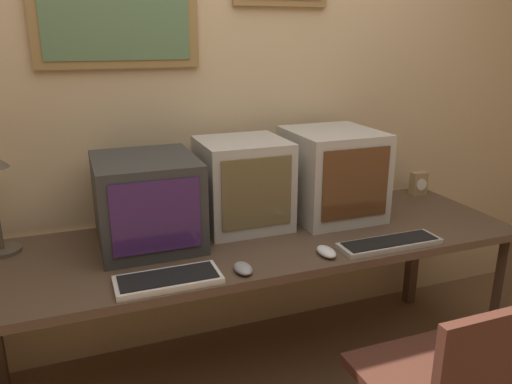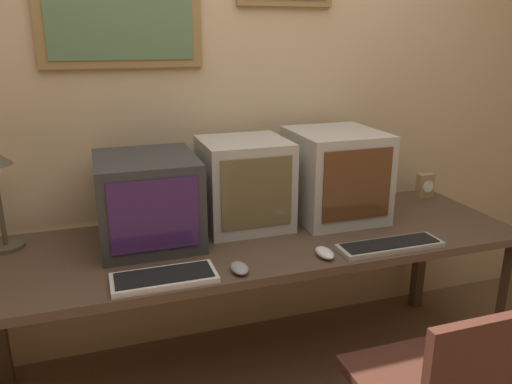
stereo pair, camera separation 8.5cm
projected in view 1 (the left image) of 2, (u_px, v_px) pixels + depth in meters
The scene contains 10 objects.
wall_back at pixel (222, 93), 2.45m from camera, with size 8.00×0.08×2.60m.
desk at pixel (256, 250), 2.22m from camera, with size 2.37×0.75×0.72m.
monitor_left at pixel (147, 201), 2.10m from camera, with size 0.42×0.46×0.37m.
monitor_center at pixel (244, 183), 2.30m from camera, with size 0.39×0.37×0.41m.
monitor_right at pixel (332, 174), 2.43m from camera, with size 0.41×0.44×0.42m.
keyboard_main at pixel (168, 280), 1.80m from camera, with size 0.38×0.17×0.03m.
keyboard_side at pixel (390, 243), 2.11m from camera, with size 0.45×0.13×0.03m.
mouse_near_keyboard at pixel (243, 268), 1.88m from camera, with size 0.07×0.11×0.03m.
mouse_far_corner at pixel (326, 252), 2.02m from camera, with size 0.06×0.12×0.03m.
desk_clock at pixel (419, 183), 2.78m from camera, with size 0.09×0.05×0.13m.
Camera 1 is at (-0.72, -1.03, 1.58)m, focal length 35.00 mm.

